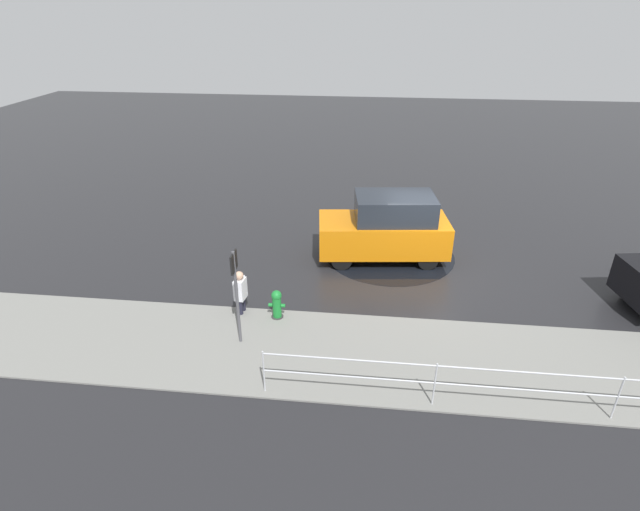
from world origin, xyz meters
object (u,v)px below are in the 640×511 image
(fire_hydrant, at_px, (277,305))
(pedestrian, at_px, (240,290))
(moving_hatchback, at_px, (386,228))
(sign_post, at_px, (236,285))

(fire_hydrant, relative_size, pedestrian, 0.66)
(moving_hatchback, xyz_separation_m, sign_post, (3.38, 4.75, 0.55))
(pedestrian, bearing_deg, sign_post, 102.76)
(fire_hydrant, bearing_deg, moving_hatchback, -126.55)
(moving_hatchback, height_order, pedestrian, moving_hatchback)
(moving_hatchback, distance_m, sign_post, 5.86)
(pedestrian, height_order, sign_post, sign_post)
(pedestrian, xyz_separation_m, sign_post, (-0.28, 1.22, 0.90))
(fire_hydrant, height_order, sign_post, sign_post)
(moving_hatchback, distance_m, fire_hydrant, 4.60)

